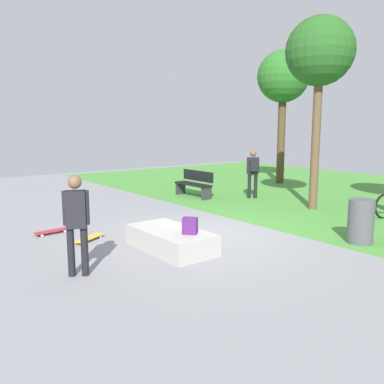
{
  "coord_description": "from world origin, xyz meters",
  "views": [
    {
      "loc": [
        7.07,
        -5.99,
        2.49
      ],
      "look_at": [
        0.39,
        -0.88,
        1.13
      ],
      "focal_mm": 38.68,
      "sensor_mm": 36.0,
      "label": 1
    }
  ],
  "objects_px": {
    "pedestrian_with_backpack": "(253,170)",
    "skater_performing_trick": "(76,218)",
    "concrete_ledge": "(171,240)",
    "tree_tall_oak": "(283,79)",
    "skateboard_by_ledge": "(89,238)",
    "park_bench_near_path": "(195,183)",
    "trash_bin": "(361,221)",
    "skateboard_spare": "(52,231)",
    "tree_young_birch": "(320,54)",
    "backpack_on_ledge": "(190,226)"
  },
  "relations": [
    {
      "from": "tree_young_birch",
      "to": "skateboard_by_ledge",
      "type": "bearing_deg",
      "value": -96.7
    },
    {
      "from": "concrete_ledge",
      "to": "skateboard_spare",
      "type": "bearing_deg",
      "value": -150.9
    },
    {
      "from": "tree_tall_oak",
      "to": "tree_young_birch",
      "type": "bearing_deg",
      "value": -39.36
    },
    {
      "from": "tree_tall_oak",
      "to": "skateboard_by_ledge",
      "type": "bearing_deg",
      "value": -71.03
    },
    {
      "from": "skater_performing_trick",
      "to": "tree_young_birch",
      "type": "xyz_separation_m",
      "value": [
        -1.08,
        7.8,
        3.5
      ]
    },
    {
      "from": "skater_performing_trick",
      "to": "concrete_ledge",
      "type": "bearing_deg",
      "value": 97.58
    },
    {
      "from": "backpack_on_ledge",
      "to": "skateboard_by_ledge",
      "type": "bearing_deg",
      "value": 167.89
    },
    {
      "from": "skateboard_spare",
      "to": "trash_bin",
      "type": "height_order",
      "value": "trash_bin"
    },
    {
      "from": "backpack_on_ledge",
      "to": "pedestrian_with_backpack",
      "type": "xyz_separation_m",
      "value": [
        -3.69,
        5.5,
        0.42
      ]
    },
    {
      "from": "park_bench_near_path",
      "to": "skateboard_spare",
      "type": "bearing_deg",
      "value": -70.91
    },
    {
      "from": "tree_tall_oak",
      "to": "pedestrian_with_backpack",
      "type": "distance_m",
      "value": 5.41
    },
    {
      "from": "concrete_ledge",
      "to": "tree_young_birch",
      "type": "bearing_deg",
      "value": 98.02
    },
    {
      "from": "concrete_ledge",
      "to": "skateboard_spare",
      "type": "height_order",
      "value": "concrete_ledge"
    },
    {
      "from": "backpack_on_ledge",
      "to": "park_bench_near_path",
      "type": "distance_m",
      "value": 6.6
    },
    {
      "from": "tree_young_birch",
      "to": "backpack_on_ledge",
      "type": "bearing_deg",
      "value": -77.01
    },
    {
      "from": "skateboard_spare",
      "to": "park_bench_near_path",
      "type": "bearing_deg",
      "value": 109.09
    },
    {
      "from": "skateboard_spare",
      "to": "trash_bin",
      "type": "xyz_separation_m",
      "value": [
        4.76,
        4.97,
        0.41
      ]
    },
    {
      "from": "skateboard_by_ledge",
      "to": "tree_young_birch",
      "type": "bearing_deg",
      "value": 83.3
    },
    {
      "from": "concrete_ledge",
      "to": "tree_tall_oak",
      "type": "xyz_separation_m",
      "value": [
        -5.17,
        9.31,
        4.21
      ]
    },
    {
      "from": "tree_tall_oak",
      "to": "skateboard_spare",
      "type": "bearing_deg",
      "value": -77.09
    },
    {
      "from": "backpack_on_ledge",
      "to": "tree_young_birch",
      "type": "bearing_deg",
      "value": 61.76
    },
    {
      "from": "skater_performing_trick",
      "to": "park_bench_near_path",
      "type": "distance_m",
      "value": 8.02
    },
    {
      "from": "tree_young_birch",
      "to": "trash_bin",
      "type": "bearing_deg",
      "value": -38.18
    },
    {
      "from": "skateboard_spare",
      "to": "tree_young_birch",
      "type": "xyz_separation_m",
      "value": [
        1.88,
        7.23,
        4.42
      ]
    },
    {
      "from": "skater_performing_trick",
      "to": "skateboard_by_ledge",
      "type": "distance_m",
      "value": 2.33
    },
    {
      "from": "backpack_on_ledge",
      "to": "trash_bin",
      "type": "height_order",
      "value": "trash_bin"
    },
    {
      "from": "skater_performing_trick",
      "to": "trash_bin",
      "type": "bearing_deg",
      "value": 72.03
    },
    {
      "from": "park_bench_near_path",
      "to": "pedestrian_with_backpack",
      "type": "relative_size",
      "value": 0.97
    },
    {
      "from": "concrete_ledge",
      "to": "backpack_on_ledge",
      "type": "height_order",
      "value": "backpack_on_ledge"
    },
    {
      "from": "skateboard_spare",
      "to": "park_bench_near_path",
      "type": "xyz_separation_m",
      "value": [
        -1.98,
        5.73,
        0.42
      ]
    },
    {
      "from": "skateboard_spare",
      "to": "pedestrian_with_backpack",
      "type": "height_order",
      "value": "pedestrian_with_backpack"
    },
    {
      "from": "skateboard_spare",
      "to": "pedestrian_with_backpack",
      "type": "xyz_separation_m",
      "value": [
        -0.51,
        7.11,
        0.93
      ]
    },
    {
      "from": "skateboard_by_ledge",
      "to": "park_bench_near_path",
      "type": "relative_size",
      "value": 0.5
    },
    {
      "from": "trash_bin",
      "to": "skater_performing_trick",
      "type": "bearing_deg",
      "value": -107.97
    },
    {
      "from": "backpack_on_ledge",
      "to": "tree_young_birch",
      "type": "distance_m",
      "value": 6.97
    },
    {
      "from": "skateboard_spare",
      "to": "trash_bin",
      "type": "relative_size",
      "value": 0.86
    },
    {
      "from": "pedestrian_with_backpack",
      "to": "skateboard_by_ledge",
      "type": "bearing_deg",
      "value": -76.54
    },
    {
      "from": "skateboard_spare",
      "to": "trash_bin",
      "type": "bearing_deg",
      "value": 46.25
    },
    {
      "from": "tree_young_birch",
      "to": "trash_bin",
      "type": "height_order",
      "value": "tree_young_birch"
    },
    {
      "from": "skateboard_by_ledge",
      "to": "concrete_ledge",
      "type": "bearing_deg",
      "value": 33.18
    },
    {
      "from": "skater_performing_trick",
      "to": "tree_young_birch",
      "type": "distance_m",
      "value": 8.61
    },
    {
      "from": "concrete_ledge",
      "to": "tree_young_birch",
      "type": "xyz_separation_m",
      "value": [
        -0.81,
        5.74,
        4.28
      ]
    },
    {
      "from": "skater_performing_trick",
      "to": "trash_bin",
      "type": "relative_size",
      "value": 1.79
    },
    {
      "from": "park_bench_near_path",
      "to": "pedestrian_with_backpack",
      "type": "bearing_deg",
      "value": 43.25
    },
    {
      "from": "skateboard_by_ledge",
      "to": "pedestrian_with_backpack",
      "type": "xyz_separation_m",
      "value": [
        -1.59,
        6.66,
        0.93
      ]
    },
    {
      "from": "concrete_ledge",
      "to": "park_bench_near_path",
      "type": "relative_size",
      "value": 1.21
    },
    {
      "from": "skateboard_by_ledge",
      "to": "tree_tall_oak",
      "type": "bearing_deg",
      "value": 108.97
    },
    {
      "from": "pedestrian_with_backpack",
      "to": "skater_performing_trick",
      "type": "bearing_deg",
      "value": -65.64
    },
    {
      "from": "pedestrian_with_backpack",
      "to": "backpack_on_ledge",
      "type": "bearing_deg",
      "value": -56.14
    },
    {
      "from": "trash_bin",
      "to": "skateboard_spare",
      "type": "bearing_deg",
      "value": -133.75
    }
  ]
}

